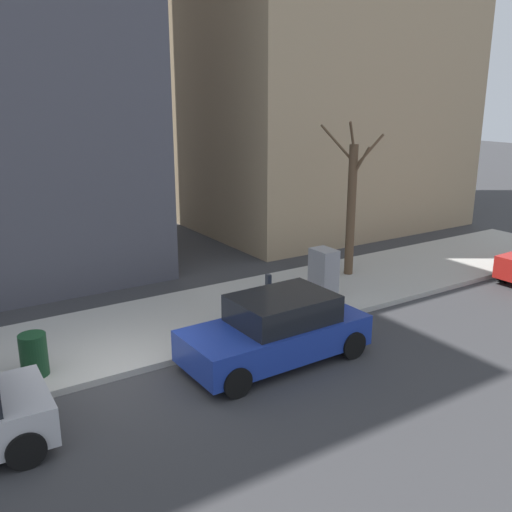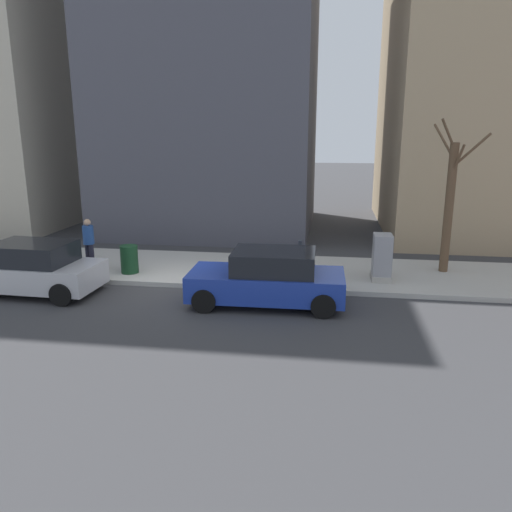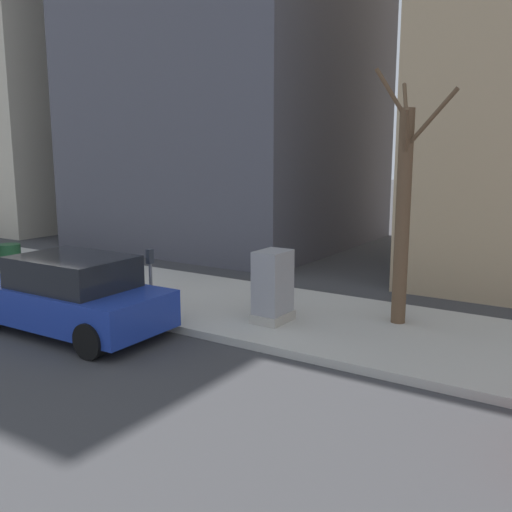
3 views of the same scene
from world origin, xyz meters
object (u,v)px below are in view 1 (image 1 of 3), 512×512
parked_car_blue (277,330)px  parking_meter (268,294)px  bare_tree (351,205)px  utility_box (323,274)px  trash_bin (34,355)px

parked_car_blue → parking_meter: parked_car_blue is taller
parked_car_blue → bare_tree: 6.68m
utility_box → trash_bin: utility_box is taller
bare_tree → trash_bin: size_ratio=5.41×
parked_car_blue → utility_box: utility_box is taller
parking_meter → bare_tree: 5.27m
parking_meter → bare_tree: (2.15, -4.59, 1.42)m
parked_car_blue → trash_bin: 5.16m
utility_box → trash_bin: bearing=92.9°
parked_car_blue → parking_meter: 1.68m
bare_tree → parked_car_blue: bearing=124.2°
utility_box → bare_tree: bearing=-58.5°
parked_car_blue → trash_bin: bearing=66.9°
parked_car_blue → trash_bin: (1.93, 4.78, -0.14)m
bare_tree → utility_box: bearing=121.5°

